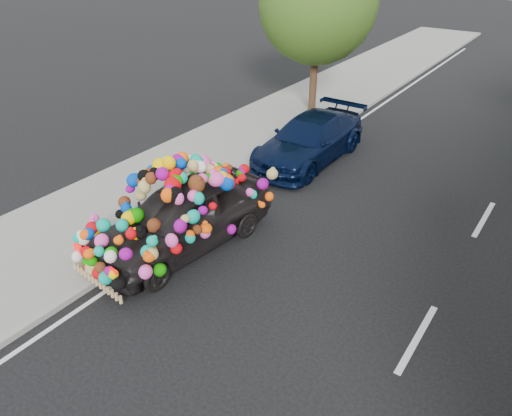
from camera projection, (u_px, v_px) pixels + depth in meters
The scene contains 7 objects.
ground at pixel (252, 269), 10.65m from camera, with size 100.00×100.00×0.00m, color black.
sidewalk at pixel (114, 210), 12.73m from camera, with size 4.00×60.00×0.12m, color gray.
kerb at pixel (170, 233), 11.77m from camera, with size 0.15×60.00×0.13m, color gray.
lane_markings at pixel (417, 338), 8.88m from camera, with size 6.00×50.00×0.01m, color silver, non-canonical shape.
tree_near_sidewalk at pixel (318, 3), 17.33m from camera, with size 4.20×4.20×6.13m.
plush_art_car at pixel (182, 203), 10.92m from camera, with size 2.72×4.88×2.16m.
navy_sedan at pixel (309, 140), 15.26m from camera, with size 1.91×4.69×1.36m, color black.
Camera 1 is at (4.94, -7.04, 6.42)m, focal length 35.00 mm.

